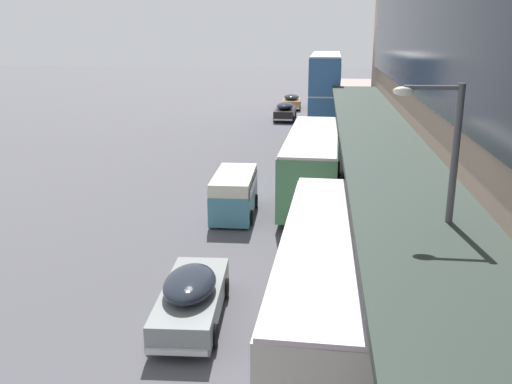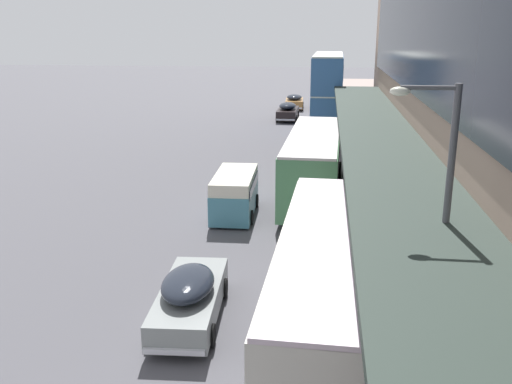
% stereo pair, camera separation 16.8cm
% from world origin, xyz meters
% --- Properties ---
extents(transit_bus_kerbside_front, '(3.03, 11.29, 3.26)m').
position_xyz_m(transit_bus_kerbside_front, '(3.68, 20.50, 1.87)').
color(transit_bus_kerbside_front, '#4D8A5A').
rests_on(transit_bus_kerbside_front, ground).
extents(transit_bus_kerbside_rear, '(3.06, 11.37, 3.07)m').
position_xyz_m(transit_bus_kerbside_rear, '(4.35, 6.82, 1.77)').
color(transit_bus_kerbside_rear, beige).
rests_on(transit_bus_kerbside_rear, ground).
extents(transit_bus_kerbside_far, '(2.79, 10.76, 6.22)m').
position_xyz_m(transit_bus_kerbside_far, '(4.30, 41.37, 3.35)').
color(transit_bus_kerbside_far, '#3464A0').
rests_on(transit_bus_kerbside_far, ground).
extents(sedan_far_back, '(2.04, 4.35, 1.57)m').
position_xyz_m(sedan_far_back, '(0.89, 53.07, 0.77)').
color(sedan_far_back, '#9E6B36').
rests_on(sedan_far_back, ground).
extents(sedan_second_mid, '(1.97, 4.88, 1.66)m').
position_xyz_m(sedan_second_mid, '(0.70, 45.52, 0.81)').
color(sedan_second_mid, black).
rests_on(sedan_second_mid, ground).
extents(sedan_oncoming_front, '(1.98, 4.27, 1.53)m').
position_xyz_m(sedan_oncoming_front, '(3.81, 55.08, 0.76)').
color(sedan_oncoming_front, gray).
rests_on(sedan_oncoming_front, ground).
extents(sedan_trailing_mid, '(2.02, 4.99, 1.57)m').
position_xyz_m(sedan_trailing_mid, '(0.43, 7.23, 0.77)').
color(sedan_trailing_mid, gray).
rests_on(sedan_trailing_mid, ground).
extents(vw_van, '(2.00, 4.59, 1.96)m').
position_xyz_m(vw_van, '(0.20, 17.22, 1.10)').
color(vw_van, teal).
rests_on(vw_van, ground).
extents(pedestrian_at_kerb, '(0.61, 0.33, 1.86)m').
position_xyz_m(pedestrian_at_kerb, '(7.16, 7.12, 1.18)').
color(pedestrian_at_kerb, '#1F2E39').
rests_on(pedestrian_at_kerb, sidewalk_kerb).
extents(street_lamp, '(1.50, 0.28, 7.02)m').
position_xyz_m(street_lamp, '(6.77, 4.98, 4.23)').
color(street_lamp, '#4C4C51').
rests_on(street_lamp, sidewalk_kerb).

